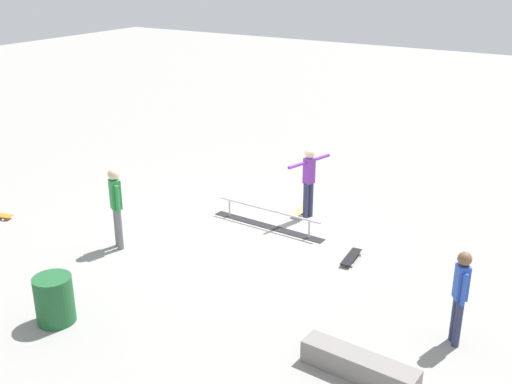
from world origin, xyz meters
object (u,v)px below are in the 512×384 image
(grind_rail, at_px, (268,219))
(trash_bin, at_px, (54,300))
(skate_ledge, at_px, (359,366))
(skateboard_main, at_px, (301,210))
(bystander_blue_shirt, at_px, (460,293))
(loose_skateboard_black, at_px, (351,257))
(skater_main, at_px, (309,178))
(bystander_green_shirt, at_px, (116,204))

(grind_rail, height_order, trash_bin, trash_bin)
(grind_rail, height_order, skate_ledge, grind_rail)
(skateboard_main, relative_size, bystander_blue_shirt, 0.51)
(grind_rail, distance_m, skateboard_main, 1.13)
(loose_skateboard_black, distance_m, trash_bin, 5.68)
(skate_ledge, height_order, skater_main, skater_main)
(skate_ledge, bearing_deg, grind_rail, -45.24)
(grind_rail, bearing_deg, bystander_green_shirt, 52.39)
(skate_ledge, height_order, loose_skateboard_black, skate_ledge)
(bystander_green_shirt, bearing_deg, bystander_blue_shirt, 33.96)
(grind_rail, bearing_deg, bystander_blue_shirt, 156.79)
(skateboard_main, bearing_deg, skate_ledge, 30.13)
(grind_rail, bearing_deg, skater_main, -115.89)
(trash_bin, bearing_deg, skateboard_main, -102.03)
(skater_main, relative_size, bystander_blue_shirt, 1.05)
(bystander_blue_shirt, distance_m, trash_bin, 6.48)
(skater_main, relative_size, trash_bin, 2.03)
(skate_ledge, relative_size, skater_main, 1.05)
(grind_rail, bearing_deg, trash_bin, 80.81)
(skater_main, distance_m, loose_skateboard_black, 2.45)
(skateboard_main, bearing_deg, bystander_green_shirt, -39.00)
(skateboard_main, height_order, loose_skateboard_black, same)
(skate_ledge, xyz_separation_m, trash_bin, (4.85, 1.30, 0.23))
(skateboard_main, bearing_deg, skater_main, 56.49)
(bystander_blue_shirt, bearing_deg, skate_ledge, -62.83)
(skater_main, distance_m, bystander_green_shirt, 4.35)
(skater_main, height_order, bystander_green_shirt, bystander_green_shirt)
(grind_rail, xyz_separation_m, trash_bin, (1.05, 5.13, 0.22))
(bystander_green_shirt, height_order, loose_skateboard_black, bystander_green_shirt)
(skater_main, xyz_separation_m, skateboard_main, (0.24, -0.13, -0.90))
(bystander_blue_shirt, bearing_deg, trash_bin, -95.23)
(skate_ledge, bearing_deg, trash_bin, 14.96)
(skateboard_main, relative_size, loose_skateboard_black, 1.00)
(bystander_green_shirt, height_order, bystander_blue_shirt, bystander_green_shirt)
(grind_rail, height_order, loose_skateboard_black, grind_rail)
(skater_main, xyz_separation_m, trash_bin, (1.57, 6.09, -0.56))
(bystander_blue_shirt, xyz_separation_m, trash_bin, (5.80, 2.85, -0.49))
(skate_ledge, bearing_deg, loose_skateboard_black, -64.91)
(skate_ledge, distance_m, skateboard_main, 6.06)
(skate_ledge, distance_m, trash_bin, 5.03)
(bystander_blue_shirt, bearing_deg, skater_main, -158.78)
(grind_rail, relative_size, skate_ledge, 1.61)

